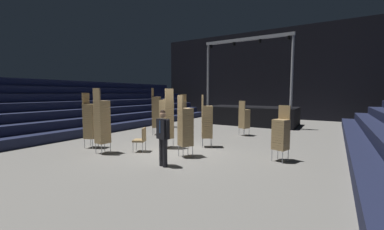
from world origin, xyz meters
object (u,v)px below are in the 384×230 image
at_px(man_with_tie, 163,135).
at_px(chair_stack_mid_right, 90,120).
at_px(chair_stack_rear_centre, 102,121).
at_px(chair_stack_front_right, 185,126).
at_px(chair_stack_aisle_left, 167,119).
at_px(chair_stack_mid_centre, 168,109).
at_px(chair_stack_aisle_right, 183,110).
at_px(chair_stack_front_left, 156,112).
at_px(chair_stack_rear_right, 281,134).
at_px(chair_stack_rear_left, 244,118).
at_px(stage_riser, 251,114).
at_px(chair_stack_mid_left, 207,121).
at_px(loose_chair_near_man, 141,138).

distance_m(man_with_tie, chair_stack_mid_right, 4.22).
xyz_separation_m(man_with_tie, chair_stack_rear_centre, (-2.97, 0.10, 0.23)).
distance_m(chair_stack_front_right, chair_stack_aisle_left, 1.62).
xyz_separation_m(chair_stack_mid_centre, chair_stack_aisle_right, (0.75, 0.80, -0.08)).
xyz_separation_m(chair_stack_front_left, chair_stack_mid_right, (-0.32, -3.88, -0.13)).
height_order(chair_stack_rear_right, chair_stack_rear_centre, chair_stack_rear_centre).
relative_size(man_with_tie, chair_stack_rear_left, 0.95).
bearing_deg(stage_riser, chair_stack_rear_right, -66.98).
bearing_deg(chair_stack_mid_right, man_with_tie, 66.82).
height_order(chair_stack_front_right, chair_stack_mid_centre, chair_stack_mid_centre).
xyz_separation_m(chair_stack_rear_left, chair_stack_rear_right, (2.67, -4.10, 0.00)).
bearing_deg(chair_stack_aisle_left, chair_stack_rear_right, -70.35).
bearing_deg(chair_stack_mid_left, chair_stack_rear_centre, -75.86).
xyz_separation_m(chair_stack_rear_centre, chair_stack_aisle_left, (1.52, 2.00, 0.00)).
relative_size(chair_stack_front_right, chair_stack_rear_left, 1.18).
bearing_deg(chair_stack_mid_centre, stage_riser, -52.69).
bearing_deg(chair_stack_rear_centre, man_with_tie, 3.34).
height_order(chair_stack_rear_right, loose_chair_near_man, chair_stack_rear_right).
bearing_deg(chair_stack_mid_right, chair_stack_rear_centre, 56.13).
relative_size(chair_stack_rear_left, chair_stack_aisle_right, 0.85).
bearing_deg(chair_stack_mid_centre, chair_stack_rear_left, -102.31).
bearing_deg(chair_stack_mid_centre, chair_stack_rear_right, -126.60).
height_order(stage_riser, chair_stack_mid_centre, stage_riser).
xyz_separation_m(man_with_tie, chair_stack_front_right, (-0.03, 1.33, 0.10)).
xyz_separation_m(stage_riser, chair_stack_front_left, (-3.10, -7.07, 0.55)).
distance_m(man_with_tie, loose_chair_near_man, 2.23).
relative_size(chair_stack_front_left, chair_stack_mid_right, 1.11).
relative_size(chair_stack_mid_centre, chair_stack_rear_centre, 0.97).
height_order(stage_riser, chair_stack_front_right, stage_riser).
height_order(chair_stack_front_left, chair_stack_mid_left, chair_stack_front_left).
bearing_deg(chair_stack_aisle_right, chair_stack_rear_centre, 70.16).
height_order(chair_stack_front_right, chair_stack_rear_left, chair_stack_front_right).
distance_m(stage_riser, man_with_tie, 11.45).
distance_m(chair_stack_front_right, chair_stack_rear_centre, 3.19).
bearing_deg(chair_stack_aisle_right, chair_stack_front_left, 68.44).
xyz_separation_m(stage_riser, chair_stack_rear_right, (3.79, -8.92, 0.21)).
bearing_deg(chair_stack_mid_centre, man_with_tie, -151.29).
bearing_deg(chair_stack_rear_right, stage_riser, -48.98).
bearing_deg(chair_stack_mid_right, loose_chair_near_man, 87.35).
height_order(man_with_tie, chair_stack_rear_left, chair_stack_rear_left).
distance_m(man_with_tie, chair_stack_mid_left, 3.10).
height_order(chair_stack_front_right, chair_stack_rear_centre, chair_stack_rear_centre).
bearing_deg(chair_stack_rear_right, chair_stack_front_left, 2.98).
height_order(stage_riser, chair_stack_front_left, stage_riser).
bearing_deg(loose_chair_near_man, chair_stack_front_right, -106.56).
relative_size(chair_stack_mid_left, chair_stack_rear_left, 1.18).
distance_m(chair_stack_front_right, loose_chair_near_man, 1.99).
bearing_deg(chair_stack_mid_right, stage_riser, 145.89).
bearing_deg(man_with_tie, chair_stack_rear_centre, 14.23).
relative_size(chair_stack_mid_centre, chair_stack_rear_left, 1.27).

